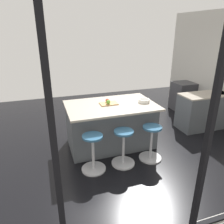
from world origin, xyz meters
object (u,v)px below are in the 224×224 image
(apple_green, at_px, (108,102))
(apple_red, at_px, (107,100))
(stool_near_camera, at_px, (93,154))
(oven_range, at_px, (183,96))
(kitchen_island, at_px, (111,125))
(fruit_bowl, at_px, (144,101))
(cutting_board, at_px, (109,104))
(stool_by_window, at_px, (151,144))
(stool_middle, at_px, (123,149))

(apple_green, height_order, apple_red, apple_green)
(stool_near_camera, bearing_deg, oven_range, -147.44)
(kitchen_island, height_order, fruit_bowl, fruit_bowl)
(cutting_board, xyz_separation_m, apple_red, (0.01, -0.07, 0.05))
(stool_by_window, height_order, stool_near_camera, same)
(oven_range, distance_m, kitchen_island, 3.16)
(cutting_board, bearing_deg, stool_middle, 92.75)
(stool_middle, distance_m, fruit_bowl, 1.16)
(stool_by_window, distance_m, fruit_bowl, 0.93)
(oven_range, relative_size, apple_green, 9.81)
(oven_range, distance_m, stool_middle, 3.56)
(stool_by_window, bearing_deg, fruit_bowl, -101.11)
(cutting_board, bearing_deg, apple_green, 62.26)
(stool_by_window, bearing_deg, apple_red, -53.51)
(apple_red, bearing_deg, apple_green, 83.02)
(kitchen_island, height_order, cutting_board, cutting_board)
(oven_range, height_order, stool_by_window, oven_range)
(cutting_board, xyz_separation_m, fruit_bowl, (-0.74, 0.13, 0.03))
(kitchen_island, bearing_deg, cutting_board, -7.82)
(oven_range, bearing_deg, apple_green, 26.59)
(apple_green, xyz_separation_m, fruit_bowl, (-0.76, 0.09, -0.02))
(stool_by_window, relative_size, apple_green, 7.88)
(apple_green, relative_size, apple_red, 1.18)
(cutting_board, bearing_deg, stool_near_camera, 55.17)
(stool_by_window, bearing_deg, stool_middle, 0.00)
(apple_green, xyz_separation_m, apple_red, (-0.01, -0.11, -0.01))
(stool_middle, distance_m, apple_red, 1.08)
(stool_by_window, xyz_separation_m, fruit_bowl, (-0.13, -0.64, 0.66))
(cutting_board, bearing_deg, apple_red, -81.58)
(stool_near_camera, relative_size, cutting_board, 1.93)
(stool_middle, relative_size, stool_near_camera, 1.00)
(stool_by_window, distance_m, apple_green, 1.18)
(stool_by_window, bearing_deg, stool_near_camera, 0.00)
(cutting_board, distance_m, fruit_bowl, 0.75)
(oven_range, bearing_deg, stool_middle, 37.53)
(stool_by_window, bearing_deg, kitchen_island, -53.18)
(apple_red, bearing_deg, stool_middle, 93.21)
(stool_middle, bearing_deg, cutting_board, -87.25)
(stool_middle, bearing_deg, stool_near_camera, 0.00)
(kitchen_island, relative_size, cutting_board, 5.07)
(oven_range, relative_size, cutting_board, 2.40)
(stool_middle, bearing_deg, kitchen_island, -90.00)
(oven_range, xyz_separation_m, kitchen_island, (2.83, 1.40, 0.05))
(kitchen_island, distance_m, apple_green, 0.54)
(apple_green, height_order, fruit_bowl, apple_green)
(stool_by_window, distance_m, cutting_board, 1.17)
(kitchen_island, bearing_deg, stool_near_camera, 53.18)
(oven_range, xyz_separation_m, apple_red, (2.87, 1.33, 0.58))
(oven_range, height_order, apple_red, apple_red)
(stool_middle, height_order, apple_green, apple_green)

